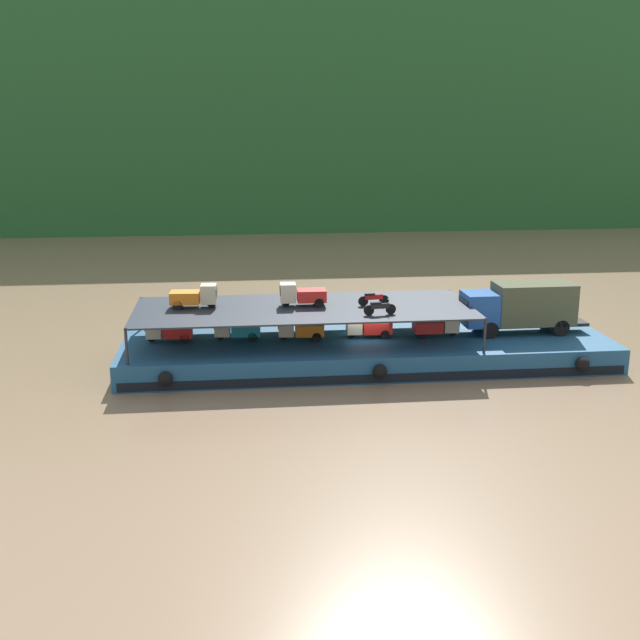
% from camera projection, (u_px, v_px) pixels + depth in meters
% --- Properties ---
extents(ground_plane, '(400.00, 400.00, 0.00)m').
position_uv_depth(ground_plane, '(366.00, 362.00, 47.29)').
color(ground_plane, '#7F664C').
extents(hillside_far_bank, '(125.25, 33.33, 31.12)m').
position_uv_depth(hillside_far_bank, '(286.00, 95.00, 110.13)').
color(hillside_far_bank, '#235628').
rests_on(hillside_far_bank, ground).
extents(cargo_barge, '(29.12, 9.03, 1.50)m').
position_uv_depth(cargo_barge, '(367.00, 350.00, 47.07)').
color(cargo_barge, navy).
rests_on(cargo_barge, ground).
extents(covered_lorry, '(7.87, 2.34, 3.10)m').
position_uv_depth(covered_lorry, '(521.00, 306.00, 47.64)').
color(covered_lorry, '#1E4C99').
rests_on(covered_lorry, cargo_barge).
extents(cargo_rack, '(19.92, 7.60, 2.00)m').
position_uv_depth(cargo_rack, '(304.00, 308.00, 46.02)').
color(cargo_rack, '#232833').
rests_on(cargo_rack, cargo_barge).
extents(mini_truck_lower_stern, '(2.75, 1.21, 1.38)m').
position_uv_depth(mini_truck_lower_stern, '(168.00, 330.00, 46.03)').
color(mini_truck_lower_stern, red).
rests_on(mini_truck_lower_stern, cargo_barge).
extents(mini_truck_lower_aft, '(2.79, 1.28, 1.38)m').
position_uv_depth(mini_truck_lower_aft, '(237.00, 328.00, 46.43)').
color(mini_truck_lower_aft, teal).
rests_on(mini_truck_lower_aft, cargo_barge).
extents(mini_truck_lower_mid, '(2.79, 1.29, 1.38)m').
position_uv_depth(mini_truck_lower_mid, '(300.00, 328.00, 46.41)').
color(mini_truck_lower_mid, orange).
rests_on(mini_truck_lower_mid, cargo_barge).
extents(mini_truck_lower_fore, '(2.77, 1.25, 1.38)m').
position_uv_depth(mini_truck_lower_fore, '(368.00, 326.00, 46.91)').
color(mini_truck_lower_fore, red).
rests_on(mini_truck_lower_fore, cargo_barge).
extents(mini_truck_lower_bow, '(2.77, 1.25, 1.38)m').
position_uv_depth(mini_truck_lower_bow, '(437.00, 325.00, 47.18)').
color(mini_truck_lower_bow, red).
rests_on(mini_truck_lower_bow, cargo_barge).
extents(mini_truck_upper_stern, '(2.79, 1.29, 1.38)m').
position_uv_depth(mini_truck_upper_stern, '(195.00, 296.00, 45.77)').
color(mini_truck_upper_stern, orange).
rests_on(mini_truck_upper_stern, cargo_rack).
extents(mini_truck_upper_mid, '(2.75, 1.22, 1.38)m').
position_uv_depth(mini_truck_upper_mid, '(302.00, 295.00, 46.20)').
color(mini_truck_upper_mid, red).
rests_on(mini_truck_upper_mid, cargo_rack).
extents(motorcycle_upper_port, '(1.90, 0.55, 0.87)m').
position_uv_depth(motorcycle_upper_port, '(380.00, 308.00, 44.14)').
color(motorcycle_upper_port, black).
rests_on(motorcycle_upper_port, cargo_rack).
extents(motorcycle_upper_centre, '(1.90, 0.55, 0.87)m').
position_uv_depth(motorcycle_upper_centre, '(373.00, 299.00, 46.33)').
color(motorcycle_upper_centre, black).
rests_on(motorcycle_upper_centre, cargo_rack).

